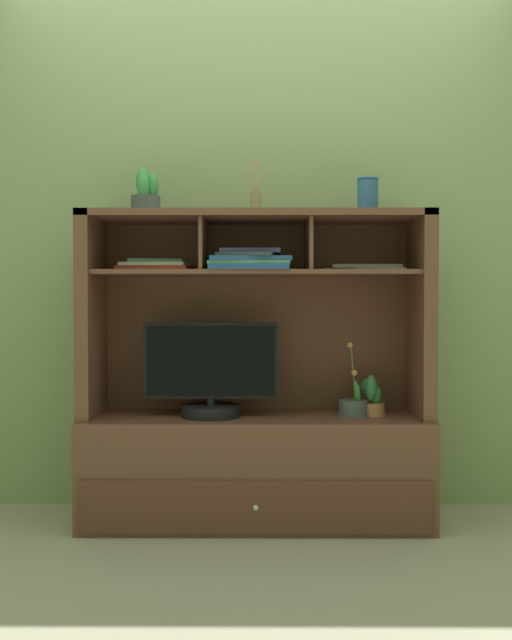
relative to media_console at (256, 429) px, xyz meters
name	(u,v)px	position (x,y,z in m)	size (l,w,h in m)	color
floor_plane	(256,523)	(0.00, -0.01, -0.42)	(6.00, 6.00, 0.02)	#A8A088
back_wall	(256,216)	(0.00, 0.26, 0.99)	(6.00, 0.02, 2.80)	#849963
media_console	(256,429)	(0.00, 0.00, 0.00)	(1.53, 0.51, 1.38)	brown
tv_monitor	(211,378)	(-0.20, -0.05, 0.24)	(0.60, 0.26, 0.42)	black
potted_orchid	(353,407)	(0.43, -0.02, 0.10)	(0.15, 0.15, 0.33)	#4C5256
potted_fern	(372,399)	(0.52, 0.00, 0.14)	(0.13, 0.13, 0.18)	#B87447
magazine_stack_left	(365,268)	(0.49, 0.04, 0.72)	(0.38, 0.27, 0.03)	gray
magazine_stack_centre	(250,261)	(-0.03, -0.07, 0.75)	(0.36, 0.30, 0.09)	navy
magazine_stack_right	(155,266)	(-0.45, 0.02, 0.74)	(0.34, 0.23, 0.05)	#AC372B
diffuser_bottle	(256,201)	(0.00, -0.04, 1.02)	(0.05, 0.05, 0.24)	#937C4D
potted_succulent	(146,197)	(-0.50, 0.02, 1.05)	(0.15, 0.15, 0.22)	#474D4F
ceramic_vase	(368,195)	(0.50, -0.01, 1.05)	(0.10, 0.10, 0.16)	#2C5C86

